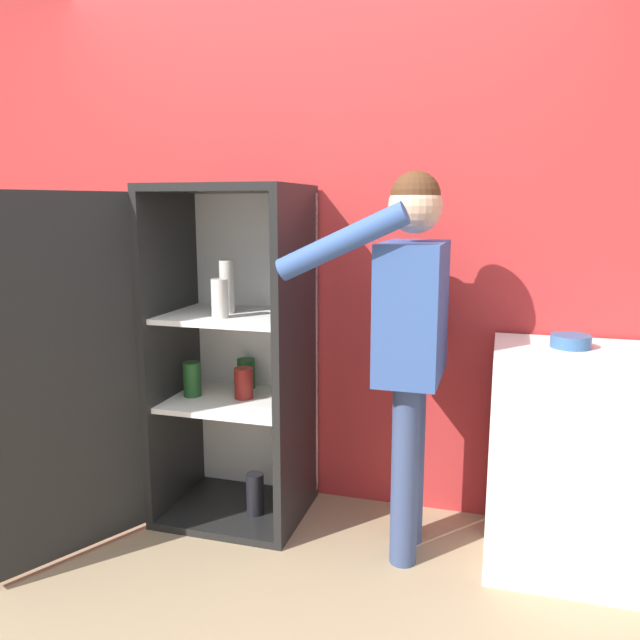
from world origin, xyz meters
The scene contains 6 objects.
ground_plane centered at (0.00, 0.00, 0.00)m, with size 12.00×12.00×0.00m, color tan.
wall_back centered at (0.00, 0.98, 1.27)m, with size 7.00×0.06×2.55m.
refrigerator centered at (-0.40, 0.56, 0.77)m, with size 1.00×1.15×1.57m.
person centered at (0.56, 0.53, 1.01)m, with size 0.62×0.58×1.61m.
counter centered at (1.24, 0.64, 0.45)m, with size 0.68×0.57×0.91m.
bowl centered at (1.19, 0.70, 0.93)m, with size 0.16×0.16×0.05m.
Camera 1 is at (0.91, -1.96, 1.47)m, focal length 35.00 mm.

